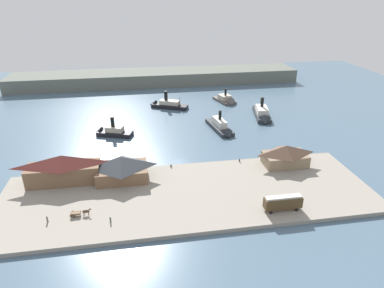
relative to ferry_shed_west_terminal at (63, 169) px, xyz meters
The scene contains 18 objects.
ground_plane 38.79m from the ferry_shed_west_terminal, 13.87° to the left, with size 320.00×320.00×0.00m, color slate.
quay_promenade 39.72m from the ferry_shed_west_terminal, 18.98° to the right, with size 110.00×36.00×1.20m, color gray.
seawall_edge 38.03m from the ferry_shed_west_terminal, ahead, with size 110.00×0.80×1.00m, color slate.
ferry_shed_west_terminal is the anchor object (origin of this frame).
ferry_shed_customs_shed 17.72m from the ferry_shed_west_terminal, ahead, with size 16.13×11.27×7.72m.
ferry_shed_east_terminal 72.39m from the ferry_shed_west_terminal, ahead, with size 14.66×8.82×7.20m.
street_tram 66.14m from the ferry_shed_west_terminal, 22.45° to the right, with size 10.43×2.85×4.34m.
horse_cart 20.28m from the ferry_shed_west_terminal, 70.11° to the right, with size 5.54×1.56×1.87m.
pedestrian_by_tram 27.72m from the ferry_shed_west_terminal, 56.84° to the right, with size 0.42×0.42×1.68m.
pedestrian_near_east_shed 20.54m from the ferry_shed_west_terminal, 93.32° to the right, with size 0.44×0.44×1.79m.
mooring_post_center_west 34.27m from the ferry_shed_west_terminal, ahead, with size 0.44×0.44×0.90m, color black.
mooring_post_west 58.11m from the ferry_shed_west_terminal, ahead, with size 0.44×0.44×0.90m, color black.
ferry_departing_north 102.43m from the ferry_shed_west_terminal, 45.70° to the left, with size 10.61×16.79×9.68m.
ferry_moored_east 80.16m from the ferry_shed_west_terminal, 61.30° to the left, with size 20.45×13.23×10.20m.
ferry_outer_harbor 40.17m from the ferry_shed_west_terminal, 72.13° to the left, with size 16.68×10.03×9.88m.
ferry_near_quay 68.68m from the ferry_shed_west_terminal, 30.50° to the left, with size 8.80×22.31×10.33m.
ferry_approaching_east 94.81m from the ferry_shed_west_terminal, 29.93° to the left, with size 10.44×23.52×10.84m.
far_headland 124.89m from the ferry_shed_west_terminal, 72.65° to the left, with size 180.00×24.00×8.00m, color #60665B.
Camera 1 is at (-13.17, -106.23, 56.67)m, focal length 31.79 mm.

